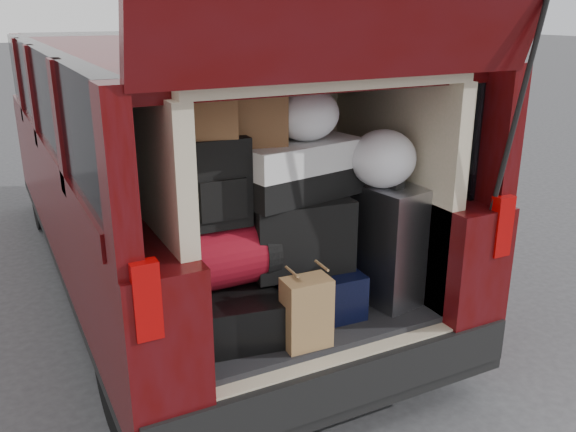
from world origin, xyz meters
The scene contains 15 objects.
ground centered at (0.00, 0.00, 0.00)m, with size 80.00×80.00×0.00m, color #373739.
minivan centered at (0.00, 1.86, 0.91)m, with size 1.90×5.35×2.77m.
load_floor centered at (0.00, 0.28, 0.28)m, with size 1.24×1.05×0.55m, color black.
black_hardshell centered at (-0.35, 0.12, 0.66)m, with size 0.39×0.54×0.21m, color black.
navy_hardshell centered at (0.07, 0.17, 0.66)m, with size 0.43×0.53×0.23m, color black.
silver_roller centered at (0.48, 0.08, 0.86)m, with size 0.26×0.41×0.62m, color silver.
kraft_bag centered at (-0.11, -0.17, 0.71)m, with size 0.21×0.14×0.33m, color #976F44.
red_duffel centered at (-0.37, 0.17, 0.92)m, with size 0.47×0.31×0.31m, color maroon.
black_soft_case centered at (0.02, 0.16, 0.96)m, with size 0.50×0.30×0.36m, color black.
backpack centered at (-0.39, 0.17, 1.27)m, with size 0.28×0.17×0.41m, color black.
twotone_duffel centered at (0.03, 0.21, 1.28)m, with size 0.61×0.32×0.27m, color silver.
grocery_sack_lower centered at (-0.40, 0.18, 1.57)m, with size 0.21×0.17×0.19m, color brown.
grocery_sack_upper centered at (-0.16, 0.23, 1.53)m, with size 0.24×0.20×0.24m, color brown.
plastic_bag_center centered at (0.07, 0.19, 1.54)m, with size 0.32×0.30×0.25m, color white.
plastic_bag_right centered at (0.44, 0.07, 1.31)m, with size 0.33×0.31×0.29m, color white.
Camera 1 is at (-1.30, -2.31, 2.01)m, focal length 38.00 mm.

